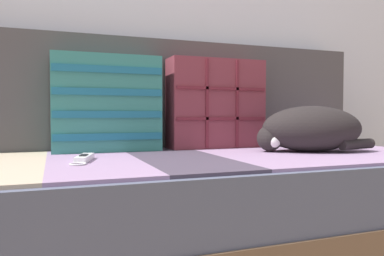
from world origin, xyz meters
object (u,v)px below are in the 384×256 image
at_px(throw_pillow_quilted, 216,104).
at_px(sleeping_cat, 309,130).
at_px(throw_pillow_striped, 107,104).
at_px(couch, 174,208).
at_px(game_remote_near, 84,158).

distance_m(throw_pillow_quilted, sleeping_cat, 0.41).
bearing_deg(throw_pillow_quilted, throw_pillow_striped, -179.94).
relative_size(couch, game_remote_near, 10.75).
distance_m(sleeping_cat, game_remote_near, 0.85).
bearing_deg(couch, sleeping_cat, -6.33).
bearing_deg(throw_pillow_striped, couch, -49.21).
relative_size(couch, throw_pillow_quilted, 5.00).
distance_m(couch, throw_pillow_striped, 0.49).
distance_m(couch, throw_pillow_quilted, 0.52).
height_order(sleeping_cat, game_remote_near, sleeping_cat).
xyz_separation_m(throw_pillow_quilted, sleeping_cat, (0.27, -0.30, -0.11)).
distance_m(couch, sleeping_cat, 0.61).
bearing_deg(sleeping_cat, throw_pillow_quilted, 132.07).
relative_size(throw_pillow_quilted, sleeping_cat, 0.93).
distance_m(couch, game_remote_near, 0.38).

